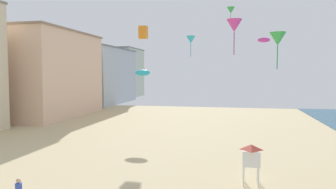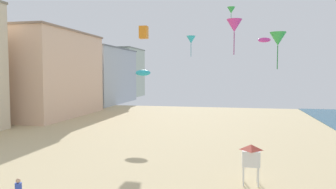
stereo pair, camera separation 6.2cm
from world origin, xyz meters
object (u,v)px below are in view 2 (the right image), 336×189
lifeguard_stand (251,155)px  kite_orange_box (144,32)px  kite_cyan_delta (191,40)px  kite_magenta_parafoil_2 (264,40)px  kite_green_delta_2 (278,39)px  kite_cyan_parafoil (143,73)px  kite_magenta_delta (234,26)px  kite_green_delta (231,10)px

lifeguard_stand → kite_orange_box: kite_orange_box is taller
kite_cyan_delta → kite_orange_box: kite_orange_box is taller
kite_magenta_parafoil_2 → kite_cyan_delta: bearing=-130.8°
kite_orange_box → kite_magenta_parafoil_2: (15.96, -0.31, -1.40)m
kite_green_delta_2 → kite_cyan_parafoil: bearing=143.0°
kite_cyan_parafoil → kite_magenta_delta: 18.86m
lifeguard_stand → kite_cyan_delta: 16.25m
kite_orange_box → kite_magenta_parafoil_2: bearing=-1.1°
kite_cyan_delta → kite_cyan_parafoil: size_ratio=1.09×
kite_orange_box → kite_green_delta: size_ratio=0.81×
kite_cyan_delta → kite_cyan_parafoil: (-6.86, 5.68, -3.42)m
kite_green_delta → kite_orange_box: bearing=164.3°
kite_cyan_delta → kite_magenta_delta: size_ratio=0.83×
kite_magenta_parafoil_2 → kite_cyan_parafoil: bearing=-166.2°
kite_green_delta → kite_cyan_parafoil: bearing=-176.6°
kite_magenta_delta → kite_orange_box: bearing=123.4°
kite_orange_box → kite_magenta_parafoil_2: size_ratio=1.10×
kite_cyan_delta → kite_orange_box: 12.64m
kite_magenta_parafoil_2 → kite_green_delta_2: size_ratio=0.51×
kite_magenta_parafoil_2 → kite_green_delta: 6.08m
kite_magenta_delta → kite_magenta_parafoil_2: (3.64, 18.37, 0.74)m
kite_magenta_parafoil_2 → lifeguard_stand: bearing=-96.4°
lifeguard_stand → kite_orange_box: bearing=105.6°
kite_cyan_parafoil → kite_magenta_delta: bearing=-52.5°
kite_orange_box → kite_cyan_delta: bearing=-50.7°
kite_cyan_parafoil → kite_green_delta: (10.81, 0.63, 7.45)m
kite_magenta_delta → kite_green_delta: size_ratio=1.22×
kite_magenta_delta → kite_magenta_parafoil_2: 18.74m
kite_cyan_delta → kite_green_delta: size_ratio=1.01×
kite_cyan_delta → kite_green_delta: bearing=58.0°
lifeguard_stand → kite_green_delta: bearing=79.3°
kite_green_delta → kite_magenta_parafoil_2: bearing=36.3°
kite_cyan_delta → kite_magenta_delta: kite_magenta_delta is taller
kite_orange_box → kite_green_delta_2: kite_orange_box is taller
kite_cyan_delta → kite_magenta_delta: 10.07m
kite_magenta_parafoil_2 → kite_green_delta_2: (-0.14, -14.79, -1.40)m
kite_cyan_parafoil → kite_magenta_parafoil_2: bearing=13.8°
lifeguard_stand → kite_magenta_parafoil_2: 23.94m
kite_magenta_delta → kite_green_delta: kite_green_delta is taller
lifeguard_stand → kite_green_delta_2: 10.96m
kite_magenta_delta → kite_green_delta_2: bearing=45.7°
kite_green_delta → kite_green_delta_2: bearing=-71.3°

